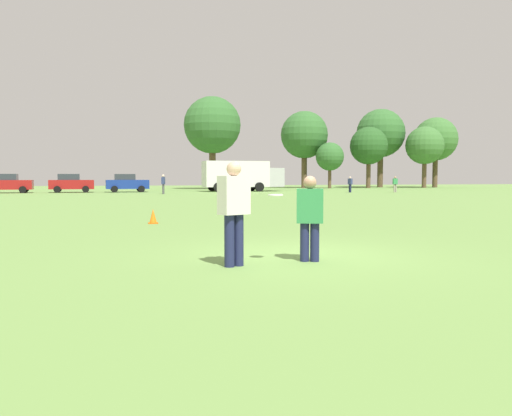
{
  "coord_description": "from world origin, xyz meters",
  "views": [
    {
      "loc": [
        -3.24,
        -9.52,
        1.53
      ],
      "look_at": [
        -0.73,
        0.55,
        0.91
      ],
      "focal_mm": 36.39,
      "sensor_mm": 36.0,
      "label": 1
    }
  ],
  "objects_px": {
    "player_thrower": "(234,208)",
    "bystander_far_jogger": "(163,183)",
    "parked_car_mid_left": "(8,183)",
    "bystander_field_marshal": "(350,183)",
    "frisbee": "(276,195)",
    "bystander_sideline_watcher": "(395,183)",
    "player_defender": "(310,214)",
    "box_truck": "(241,175)",
    "parked_car_center": "(71,183)",
    "traffic_cone": "(153,217)",
    "parked_car_mid_right": "(127,183)"
  },
  "relations": [
    {
      "from": "parked_car_center",
      "to": "parked_car_mid_right",
      "type": "distance_m",
      "value": 5.32
    },
    {
      "from": "parked_car_mid_left",
      "to": "player_thrower",
      "type": "bearing_deg",
      "value": -74.2
    },
    {
      "from": "bystander_far_jogger",
      "to": "traffic_cone",
      "type": "bearing_deg",
      "value": -94.51
    },
    {
      "from": "parked_car_mid_right",
      "to": "bystander_sideline_watcher",
      "type": "distance_m",
      "value": 26.83
    },
    {
      "from": "parked_car_center",
      "to": "box_truck",
      "type": "relative_size",
      "value": 0.5
    },
    {
      "from": "parked_car_mid_left",
      "to": "box_truck",
      "type": "distance_m",
      "value": 22.76
    },
    {
      "from": "player_thrower",
      "to": "bystander_field_marshal",
      "type": "xyz_separation_m",
      "value": [
        19.66,
        38.82,
        -0.12
      ]
    },
    {
      "from": "parked_car_mid_right",
      "to": "bystander_field_marshal",
      "type": "relative_size",
      "value": 2.74
    },
    {
      "from": "parked_car_mid_left",
      "to": "bystander_field_marshal",
      "type": "bearing_deg",
      "value": -10.74
    },
    {
      "from": "frisbee",
      "to": "bystander_sideline_watcher",
      "type": "xyz_separation_m",
      "value": [
        23.21,
        37.58,
        -0.31
      ]
    },
    {
      "from": "player_defender",
      "to": "bystander_field_marshal",
      "type": "xyz_separation_m",
      "value": [
        18.22,
        38.64,
        0.02
      ]
    },
    {
      "from": "parked_car_center",
      "to": "box_truck",
      "type": "xyz_separation_m",
      "value": [
        17.11,
        -0.24,
        0.83
      ]
    },
    {
      "from": "player_thrower",
      "to": "bystander_far_jogger",
      "type": "height_order",
      "value": "player_thrower"
    },
    {
      "from": "player_thrower",
      "to": "parked_car_mid_right",
      "type": "bearing_deg",
      "value": 92.24
    },
    {
      "from": "frisbee",
      "to": "parked_car_mid_left",
      "type": "relative_size",
      "value": 0.06
    },
    {
      "from": "bystander_sideline_watcher",
      "to": "bystander_field_marshal",
      "type": "distance_m",
      "value": 4.47
    },
    {
      "from": "parked_car_mid_left",
      "to": "bystander_field_marshal",
      "type": "relative_size",
      "value": 2.74
    },
    {
      "from": "bystander_sideline_watcher",
      "to": "bystander_far_jogger",
      "type": "distance_m",
      "value": 22.61
    },
    {
      "from": "player_defender",
      "to": "bystander_sideline_watcher",
      "type": "relative_size",
      "value": 0.98
    },
    {
      "from": "traffic_cone",
      "to": "parked_car_mid_left",
      "type": "xyz_separation_m",
      "value": [
        -11.78,
        36.32,
        0.69
      ]
    },
    {
      "from": "frisbee",
      "to": "parked_car_mid_right",
      "type": "bearing_deg",
      "value": 93.27
    },
    {
      "from": "traffic_cone",
      "to": "parked_car_mid_right",
      "type": "bearing_deg",
      "value": 91.29
    },
    {
      "from": "parked_car_mid_left",
      "to": "bystander_field_marshal",
      "type": "height_order",
      "value": "parked_car_mid_left"
    },
    {
      "from": "traffic_cone",
      "to": "player_defender",
      "type": "bearing_deg",
      "value": -74.32
    },
    {
      "from": "traffic_cone",
      "to": "bystander_sideline_watcher",
      "type": "bearing_deg",
      "value": 49.44
    },
    {
      "from": "parked_car_center",
      "to": "bystander_field_marshal",
      "type": "bearing_deg",
      "value": -13.68
    },
    {
      "from": "parked_car_center",
      "to": "player_thrower",
      "type": "bearing_deg",
      "value": -81.11
    },
    {
      "from": "frisbee",
      "to": "bystander_sideline_watcher",
      "type": "height_order",
      "value": "bystander_sideline_watcher"
    },
    {
      "from": "bystander_far_jogger",
      "to": "bystander_sideline_watcher",
      "type": "bearing_deg",
      "value": -1.54
    },
    {
      "from": "parked_car_mid_left",
      "to": "parked_car_center",
      "type": "relative_size",
      "value": 1.0
    },
    {
      "from": "frisbee",
      "to": "bystander_far_jogger",
      "type": "bearing_deg",
      "value": 89.1
    },
    {
      "from": "player_thrower",
      "to": "bystander_field_marshal",
      "type": "bearing_deg",
      "value": 63.14
    },
    {
      "from": "bystander_sideline_watcher",
      "to": "parked_car_mid_right",
      "type": "bearing_deg",
      "value": 163.91
    },
    {
      "from": "bystander_sideline_watcher",
      "to": "bystander_field_marshal",
      "type": "xyz_separation_m",
      "value": [
        -4.35,
        1.02,
        -0.01
      ]
    },
    {
      "from": "frisbee",
      "to": "parked_car_mid_right",
      "type": "distance_m",
      "value": 45.09
    },
    {
      "from": "player_defender",
      "to": "bystander_far_jogger",
      "type": "distance_m",
      "value": 38.23
    },
    {
      "from": "frisbee",
      "to": "traffic_cone",
      "type": "bearing_deg",
      "value": 101.7
    },
    {
      "from": "box_truck",
      "to": "bystander_far_jogger",
      "type": "relative_size",
      "value": 4.95
    },
    {
      "from": "frisbee",
      "to": "bystander_field_marshal",
      "type": "height_order",
      "value": "bystander_field_marshal"
    },
    {
      "from": "player_thrower",
      "to": "frisbee",
      "type": "relative_size",
      "value": 6.63
    },
    {
      "from": "traffic_cone",
      "to": "parked_car_center",
      "type": "relative_size",
      "value": 0.11
    },
    {
      "from": "player_defender",
      "to": "parked_car_center",
      "type": "bearing_deg",
      "value": 100.69
    },
    {
      "from": "player_thrower",
      "to": "bystander_field_marshal",
      "type": "height_order",
      "value": "player_thrower"
    },
    {
      "from": "traffic_cone",
      "to": "parked_car_center",
      "type": "bearing_deg",
      "value": 99.51
    },
    {
      "from": "player_defender",
      "to": "bystander_sideline_watcher",
      "type": "height_order",
      "value": "bystander_sideline_watcher"
    },
    {
      "from": "parked_car_mid_right",
      "to": "frisbee",
      "type": "bearing_deg",
      "value": -86.73
    },
    {
      "from": "bystander_sideline_watcher",
      "to": "traffic_cone",
      "type": "bearing_deg",
      "value": -130.56
    },
    {
      "from": "player_defender",
      "to": "box_truck",
      "type": "bearing_deg",
      "value": 79.17
    },
    {
      "from": "traffic_cone",
      "to": "parked_car_mid_right",
      "type": "relative_size",
      "value": 0.11
    },
    {
      "from": "bystander_sideline_watcher",
      "to": "bystander_field_marshal",
      "type": "height_order",
      "value": "bystander_sideline_watcher"
    }
  ]
}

